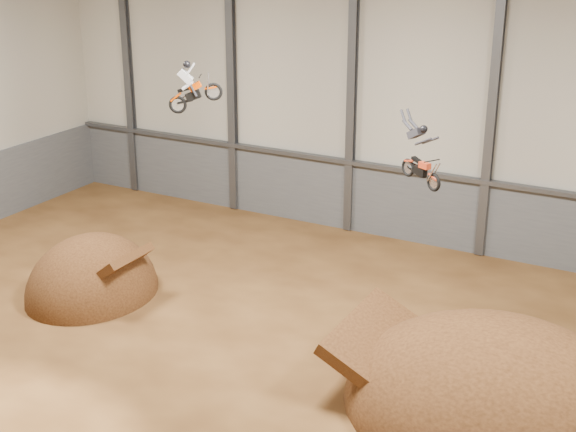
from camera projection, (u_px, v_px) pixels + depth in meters
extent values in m
plane|color=#482B13|center=(255.00, 390.00, 26.39)|extent=(40.00, 40.00, 0.00)
cube|color=#BBB6A6|center=(421.00, 97.00, 36.34)|extent=(40.00, 0.10, 14.00)
cube|color=#575A5F|center=(414.00, 207.00, 38.08)|extent=(39.80, 0.18, 3.50)
cube|color=#47494F|center=(415.00, 172.00, 37.33)|extent=(39.80, 0.35, 0.20)
cube|color=#47494F|center=(128.00, 68.00, 43.61)|extent=(0.40, 0.36, 13.90)
cube|color=#47494F|center=(232.00, 79.00, 40.64)|extent=(0.40, 0.36, 13.90)
cube|color=#47494F|center=(352.00, 91.00, 37.66)|extent=(0.40, 0.36, 13.90)
cube|color=#47494F|center=(493.00, 106.00, 34.69)|extent=(0.40, 0.36, 13.90)
ellipsoid|color=#351D0D|center=(93.00, 294.00, 33.19)|extent=(5.07, 5.85, 5.07)
ellipsoid|color=#351D0D|center=(495.00, 411.00, 25.27)|extent=(9.77, 8.64, 5.64)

